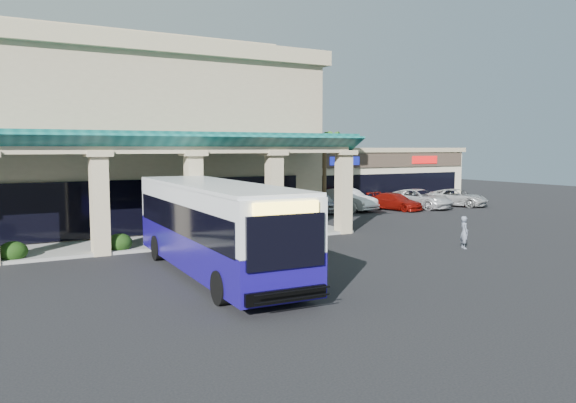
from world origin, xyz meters
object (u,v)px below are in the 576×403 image
car_white (347,200)px  car_gray (419,199)px  transit_bus (215,229)px  car_red (395,202)px  pedestrian (464,232)px  car_silver (321,203)px  car_extra (456,198)px

car_white → car_gray: (5.97, -1.67, -0.08)m
transit_bus → car_red: size_ratio=2.76×
pedestrian → car_silver: (2.26, 16.35, -0.05)m
car_red → pedestrian: bearing=-133.5°
transit_bus → car_silver: 21.60m
car_extra → car_red: bearing=153.4°
transit_bus → pedestrian: 12.74m
car_white → car_gray: car_white is taller
pedestrian → car_gray: size_ratio=0.28×
car_gray → transit_bus: bearing=-162.8°
transit_bus → pedestrian: bearing=-1.1°
pedestrian → transit_bus: bearing=109.9°
car_red → car_extra: bearing=-16.4°
car_white → car_gray: bearing=-25.4°
car_silver → car_red: size_ratio=0.96×
transit_bus → car_gray: (23.48, 14.07, -0.99)m
pedestrian → car_silver: bearing=15.6°
transit_bus → car_extra: 30.77m
car_extra → pedestrian: bearing=-159.7°
transit_bus → car_white: size_ratio=2.44×
car_extra → car_white: bearing=144.9°
car_extra → car_gray: bearing=152.6°
car_silver → car_extra: 12.62m
pedestrian → car_extra: (14.77, 14.65, -0.08)m
car_silver → car_red: 6.22m
car_red → transit_bus: bearing=-160.4°
car_silver → car_red: bearing=4.0°
car_gray → car_extra: 3.97m
car_gray → car_white: bearing=150.7°
car_white → transit_bus: bearing=-147.8°
transit_bus → car_white: 23.56m
car_white → car_extra: car_white is taller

